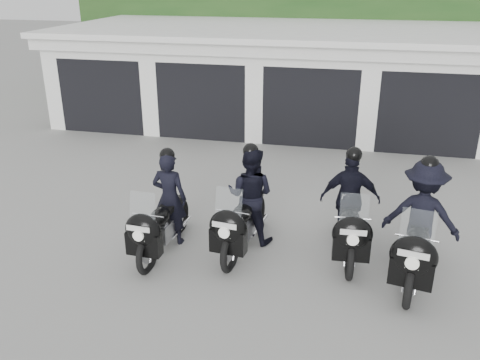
% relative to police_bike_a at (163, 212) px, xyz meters
% --- Properties ---
extents(ground, '(80.00, 80.00, 0.00)m').
position_rel_police_bike_a_xyz_m(ground, '(1.89, 0.81, -0.73)').
color(ground, gray).
rests_on(ground, ground).
extents(garage_block, '(16.40, 6.80, 2.96)m').
position_rel_police_bike_a_xyz_m(garage_block, '(1.89, 8.87, 0.69)').
color(garage_block, silver).
rests_on(garage_block, ground).
extents(background_vegetation, '(20.00, 3.90, 5.80)m').
position_rel_police_bike_a_xyz_m(background_vegetation, '(2.26, 13.73, 2.04)').
color(background_vegetation, '#193B15').
rests_on(background_vegetation, ground).
extents(police_bike_a, '(0.69, 2.12, 1.84)m').
position_rel_police_bike_a_xyz_m(police_bike_a, '(0.00, 0.00, 0.00)').
color(police_bike_a, black).
rests_on(police_bike_a, ground).
extents(police_bike_b, '(0.93, 2.19, 1.91)m').
position_rel_police_bike_a_xyz_m(police_bike_b, '(1.37, 0.48, 0.07)').
color(police_bike_b, black).
rests_on(police_bike_b, ground).
extents(police_bike_c, '(1.07, 2.18, 1.90)m').
position_rel_police_bike_a_xyz_m(police_bike_c, '(3.13, 0.71, 0.07)').
color(police_bike_c, black).
rests_on(police_bike_c, ground).
extents(police_bike_d, '(1.30, 2.30, 2.01)m').
position_rel_police_bike_a_xyz_m(police_bike_d, '(4.22, 0.19, 0.13)').
color(police_bike_d, black).
rests_on(police_bike_d, ground).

